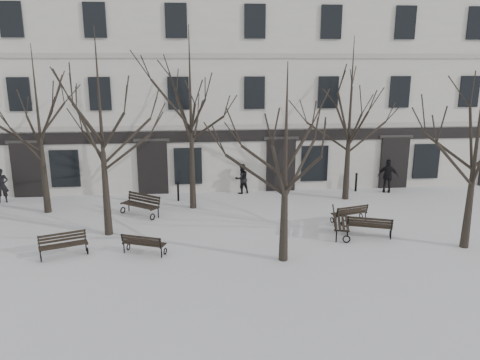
{
  "coord_description": "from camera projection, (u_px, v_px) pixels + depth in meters",
  "views": [
    {
      "loc": [
        -1.14,
        -17.0,
        6.96
      ],
      "look_at": [
        0.76,
        3.0,
        1.9
      ],
      "focal_mm": 35.0,
      "sensor_mm": 36.0,
      "label": 1
    }
  ],
  "objects": [
    {
      "name": "tree_4",
      "position": [
        37.0,
        110.0,
        21.2
      ],
      "size": [
        5.45,
        5.45,
        7.78
      ],
      "color": "black",
      "rests_on": "ground"
    },
    {
      "name": "bench_2",
      "position": [
        369.0,
        225.0,
        19.11
      ],
      "size": [
        1.89,
        1.21,
        0.91
      ],
      "rotation": [
        0.0,
        0.0,
        2.79
      ],
      "color": "black",
      "rests_on": "ground"
    },
    {
      "name": "bench_1",
      "position": [
        143.0,
        243.0,
        17.35
      ],
      "size": [
        1.7,
        1.13,
        0.82
      ],
      "rotation": [
        0.0,
        0.0,
        2.77
      ],
      "color": "black",
      "rests_on": "ground"
    },
    {
      "name": "pedestrian_b",
      "position": [
        242.0,
        193.0,
        25.61
      ],
      "size": [
        0.98,
        0.89,
        1.65
      ],
      "primitive_type": "imported",
      "rotation": [
        0.0,
        0.0,
        3.55
      ],
      "color": "black",
      "rests_on": "ground"
    },
    {
      "name": "tree_5",
      "position": [
        190.0,
        97.0,
        21.76
      ],
      "size": [
        6.04,
        6.04,
        8.62
      ],
      "color": "black",
      "rests_on": "ground"
    },
    {
      "name": "tree_3",
      "position": [
        478.0,
        129.0,
        17.04
      ],
      "size": [
        5.16,
        5.16,
        7.37
      ],
      "color": "black",
      "rests_on": "ground"
    },
    {
      "name": "bench_3",
      "position": [
        141.0,
        204.0,
        21.82
      ],
      "size": [
        1.97,
        1.74,
        0.99
      ],
      "rotation": [
        0.0,
        0.0,
        -0.66
      ],
      "color": "black",
      "rests_on": "ground"
    },
    {
      "name": "bollard_a",
      "position": [
        178.0,
        191.0,
        24.07
      ],
      "size": [
        0.13,
        0.13,
        1.0
      ],
      "color": "black",
      "rests_on": "ground"
    },
    {
      "name": "ground",
      "position": [
        228.0,
        246.0,
        18.22
      ],
      "size": [
        100.0,
        100.0,
        0.0
      ],
      "primitive_type": "plane",
      "color": "silver",
      "rests_on": "ground"
    },
    {
      "name": "bench_0",
      "position": [
        63.0,
        244.0,
        17.22
      ],
      "size": [
        1.78,
        1.17,
        0.86
      ],
      "rotation": [
        0.0,
        0.0,
        0.36
      ],
      "color": "black",
      "rests_on": "ground"
    },
    {
      "name": "bench_5",
      "position": [
        339.0,
        222.0,
        19.38
      ],
      "size": [
        1.21,
        2.1,
        1.0
      ],
      "rotation": [
        0.0,
        0.0,
        1.31
      ],
      "color": "black",
      "rests_on": "ground"
    },
    {
      "name": "pedestrian_a",
      "position": [
        4.0,
        202.0,
        23.95
      ],
      "size": [
        0.75,
        0.62,
        1.77
      ],
      "primitive_type": "imported",
      "rotation": [
        0.0,
        0.0,
        0.34
      ],
      "color": "black",
      "rests_on": "ground"
    },
    {
      "name": "bench_4",
      "position": [
        350.0,
        213.0,
        20.85
      ],
      "size": [
        1.72,
        1.02,
        0.82
      ],
      "rotation": [
        0.0,
        0.0,
        3.42
      ],
      "color": "black",
      "rests_on": "ground"
    },
    {
      "name": "pedestrian_c",
      "position": [
        387.0,
        192.0,
        25.77
      ],
      "size": [
        1.18,
        0.81,
        1.85
      ],
      "primitive_type": "imported",
      "rotation": [
        0.0,
        0.0,
        2.78
      ],
      "color": "black",
      "rests_on": "ground"
    },
    {
      "name": "tree_1",
      "position": [
        100.0,
        109.0,
        18.24
      ],
      "size": [
        5.81,
        5.81,
        8.3
      ],
      "color": "black",
      "rests_on": "ground"
    },
    {
      "name": "tree_2",
      "position": [
        286.0,
        141.0,
        15.91
      ],
      "size": [
        4.89,
        4.89,
        6.99
      ],
      "color": "black",
      "rests_on": "ground"
    },
    {
      "name": "bollard_b",
      "position": [
        356.0,
        181.0,
        25.87
      ],
      "size": [
        0.14,
        0.14,
        1.05
      ],
      "color": "black",
      "rests_on": "ground"
    },
    {
      "name": "tree_6",
      "position": [
        351.0,
        100.0,
        23.33
      ],
      "size": [
        5.75,
        5.75,
        8.22
      ],
      "color": "black",
      "rests_on": "ground"
    },
    {
      "name": "building",
      "position": [
        213.0,
        86.0,
        29.38
      ],
      "size": [
        40.4,
        10.2,
        11.4
      ],
      "color": "beige",
      "rests_on": "ground"
    }
  ]
}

